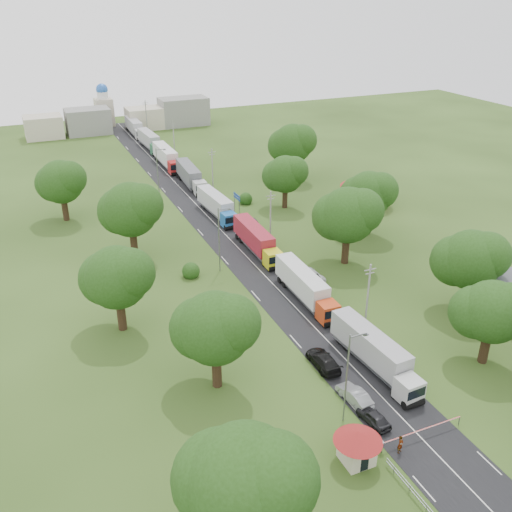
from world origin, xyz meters
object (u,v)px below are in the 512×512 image
car_lane_front (374,417)px  guard_booth (358,443)px  boom_barrier (410,435)px  car_lane_mid (354,395)px  pedestrian_near (400,445)px  info_sign (237,200)px  truck_0 (375,352)px

car_lane_front → guard_booth: bearing=33.6°
guard_booth → boom_barrier: bearing=0.0°
car_lane_mid → pedestrian_near: bearing=84.4°
boom_barrier → guard_booth: (-5.84, -0.00, 1.27)m
guard_booth → pedestrian_near: 4.46m
guard_booth → info_sign: bearing=78.3°
truck_0 → pedestrian_near: (-4.99, -11.68, -1.22)m
car_lane_front → car_lane_mid: 3.48m
boom_barrier → truck_0: (3.37, 10.98, 1.24)m
pedestrian_near → car_lane_front: bearing=63.9°
boom_barrier → car_lane_front: (-1.64, 3.52, -0.22)m
truck_0 → pedestrian_near: 12.76m
car_lane_mid → pedestrian_near: (0.02, -7.70, 0.16)m
car_lane_mid → pedestrian_near: pedestrian_near is taller
guard_booth → car_lane_front: (4.20, 3.53, -1.49)m
info_sign → pedestrian_near: size_ratio=2.25×
car_lane_mid → truck_0: bearing=-147.4°
pedestrian_near → truck_0: bearing=40.4°
boom_barrier → info_sign: size_ratio=2.25×
boom_barrier → guard_booth: guard_booth is taller
car_lane_front → car_lane_mid: bearing=-96.4°
guard_booth → car_lane_front: guard_booth is taller
car_lane_front → car_lane_mid: size_ratio=0.87×
info_sign → pedestrian_near: info_sign is taller
info_sign → car_lane_front: 57.12m
truck_0 → boom_barrier: bearing=-107.1°
boom_barrier → pedestrian_near: pedestrian_near is taller
info_sign → car_lane_mid: bearing=-98.8°
car_lane_front → boom_barrier: bearing=108.6°
info_sign → truck_0: size_ratio=0.28×
boom_barrier → car_lane_mid: 7.19m
truck_0 → car_lane_mid: bearing=-141.6°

